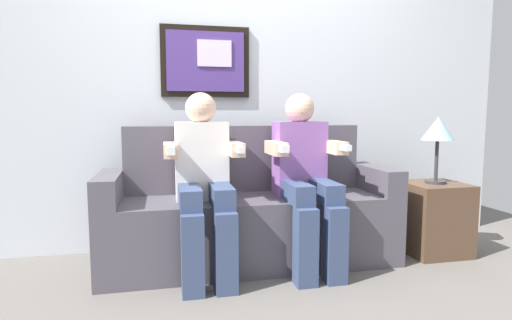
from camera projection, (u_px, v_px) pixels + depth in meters
ground_plane at (262, 280)px, 2.45m from camera, size 5.58×5.58×0.00m
back_wall_assembly at (237, 70)px, 3.05m from camera, size 4.29×0.10×2.60m
couch at (250, 216)px, 2.73m from camera, size 1.89×0.58×0.90m
person_on_left at (204, 177)px, 2.47m from camera, size 0.46×0.56×1.11m
person_on_right at (305, 173)px, 2.61m from camera, size 0.46×0.56×1.11m
side_table_right at (433, 218)px, 2.92m from camera, size 0.40×0.40×0.50m
table_lamp at (438, 132)px, 2.84m from camera, size 0.22×0.22×0.46m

